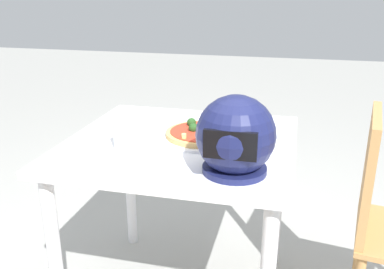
% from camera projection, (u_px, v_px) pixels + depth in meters
% --- Properties ---
extents(dining_table, '(0.88, 0.84, 0.76)m').
position_uv_depth(dining_table, '(181.00, 165.00, 1.69)').
color(dining_table, white).
rests_on(dining_table, ground).
extents(pizza_plate, '(0.33, 0.33, 0.01)m').
position_uv_depth(pizza_plate, '(203.00, 137.00, 1.66)').
color(pizza_plate, white).
rests_on(pizza_plate, dining_table).
extents(pizza, '(0.29, 0.29, 0.05)m').
position_uv_depth(pizza, '(202.00, 133.00, 1.66)').
color(pizza, tan).
rests_on(pizza, pizza_plate).
extents(motorcycle_helmet, '(0.25, 0.25, 0.25)m').
position_uv_depth(motorcycle_helmet, '(235.00, 137.00, 1.33)').
color(motorcycle_helmet, '#191E4C').
rests_on(motorcycle_helmet, dining_table).
extents(drinking_glass, '(0.07, 0.07, 0.12)m').
position_uv_depth(drinking_glass, '(123.00, 134.00, 1.55)').
color(drinking_glass, silver).
rests_on(drinking_glass, dining_table).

